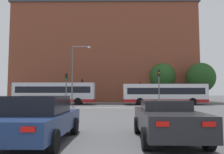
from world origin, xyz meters
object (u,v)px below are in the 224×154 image
(pedestrian_waiting, at_px, (165,97))
(pedestrian_walking_east, at_px, (54,96))
(traffic_light_far_left, at_px, (82,87))
(traffic_light_far_right, at_px, (140,88))
(pedestrian_walking_west, at_px, (88,97))
(car_saloon_left, at_px, (38,119))
(traffic_light_near_left, at_px, (66,84))
(street_lamp_junction, at_px, (75,69))
(bus_crossing_lead, at_px, (164,94))
(car_roadster_right, at_px, (166,119))
(bus_crossing_trailing, at_px, (55,93))
(traffic_light_near_right, at_px, (159,82))

(pedestrian_waiting, relative_size, pedestrian_walking_east, 0.87)
(traffic_light_far_left, relative_size, traffic_light_far_right, 1.11)
(traffic_light_far_right, bearing_deg, pedestrian_walking_west, 179.40)
(car_saloon_left, bearing_deg, traffic_light_near_left, 100.64)
(traffic_light_near_left, distance_m, street_lamp_junction, 4.64)
(car_saloon_left, bearing_deg, pedestrian_waiting, 70.72)
(bus_crossing_lead, relative_size, pedestrian_walking_west, 6.46)
(bus_crossing_lead, xyz_separation_m, traffic_light_near_left, (-12.67, -6.71, 1.05))
(traffic_light_far_left, distance_m, pedestrian_walking_east, 5.16)
(traffic_light_near_left, xyz_separation_m, pedestrian_walking_east, (-4.80, 12.49, -1.52))
(car_roadster_right, xyz_separation_m, pedestrian_walking_west, (-6.21, 30.11, 0.39))
(pedestrian_walking_east, bearing_deg, bus_crossing_trailing, 120.58)
(traffic_light_near_right, xyz_separation_m, pedestrian_walking_east, (-15.32, 12.64, -1.79))
(car_saloon_left, xyz_separation_m, traffic_light_near_left, (-2.97, 17.61, 1.87))
(bus_crossing_lead, bearing_deg, bus_crossing_trailing, 88.99)
(pedestrian_walking_west, bearing_deg, traffic_light_near_left, -138.88)
(traffic_light_near_right, height_order, pedestrian_walking_west, traffic_light_near_right)
(bus_crossing_lead, distance_m, traffic_light_far_right, 6.63)
(street_lamp_junction, bearing_deg, traffic_light_far_right, 41.90)
(car_saloon_left, relative_size, traffic_light_far_right, 1.25)
(bus_crossing_lead, height_order, traffic_light_far_right, traffic_light_far_right)
(traffic_light_near_right, relative_size, traffic_light_near_left, 1.11)
(traffic_light_far_left, relative_size, pedestrian_walking_west, 2.22)
(bus_crossing_lead, relative_size, street_lamp_junction, 1.47)
(car_saloon_left, distance_m, traffic_light_far_left, 29.85)
(pedestrian_waiting, bearing_deg, traffic_light_near_right, -120.22)
(car_saloon_left, xyz_separation_m, bus_crossing_trailing, (-6.14, 24.60, 0.93))
(car_roadster_right, relative_size, bus_crossing_lead, 0.36)
(traffic_light_near_left, distance_m, pedestrian_walking_east, 13.47)
(bus_crossing_trailing, xyz_separation_m, traffic_light_far_left, (3.23, 5.04, 1.04))
(street_lamp_junction, height_order, pedestrian_walking_east, street_lamp_junction)
(car_saloon_left, xyz_separation_m, pedestrian_waiting, (11.35, 30.63, 0.18))
(traffic_light_far_right, bearing_deg, traffic_light_far_left, -176.10)
(bus_crossing_lead, distance_m, pedestrian_waiting, 6.55)
(car_roadster_right, xyz_separation_m, traffic_light_near_right, (3.34, 17.16, 2.19))
(car_roadster_right, bearing_deg, bus_crossing_trailing, 114.05)
(car_saloon_left, distance_m, pedestrian_walking_west, 30.48)
(bus_crossing_trailing, xyz_separation_m, pedestrian_walking_west, (4.13, 5.81, -0.60))
(bus_crossing_trailing, height_order, street_lamp_junction, street_lamp_junction)
(car_roadster_right, bearing_deg, bus_crossing_lead, 78.11)
(bus_crossing_lead, distance_m, pedestrian_walking_west, 13.20)
(traffic_light_near_left, xyz_separation_m, traffic_light_far_right, (9.97, 12.71, -0.15))
(car_saloon_left, relative_size, traffic_light_near_left, 1.17)
(traffic_light_near_left, bearing_deg, car_saloon_left, -80.41)
(traffic_light_near_right, bearing_deg, traffic_light_far_right, 92.44)
(car_saloon_left, height_order, street_lamp_junction, street_lamp_junction)
(car_roadster_right, bearing_deg, traffic_light_near_right, 79.99)
(traffic_light_far_right, height_order, pedestrian_walking_west, traffic_light_far_right)
(traffic_light_near_left, relative_size, pedestrian_walking_west, 2.13)
(traffic_light_far_left, bearing_deg, traffic_light_near_right, -49.37)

